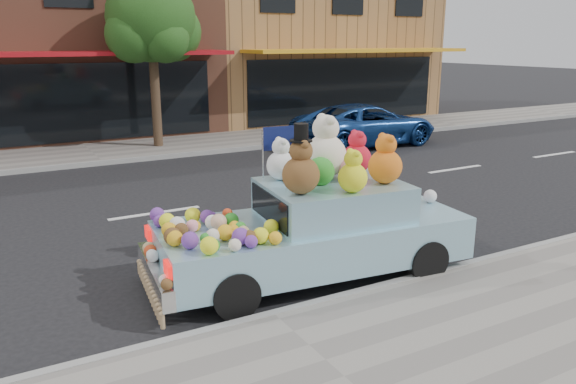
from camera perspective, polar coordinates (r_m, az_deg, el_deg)
ground at (r=11.28m, az=-13.37°, el=-2.12°), size 120.00×120.00×0.00m
near_sidewalk at (r=5.80m, az=5.73°, el=-18.60°), size 60.00×3.00×0.12m
far_sidewalk at (r=17.45m, az=-19.31°, el=3.71°), size 60.00×3.00×0.12m
near_kerb at (r=6.90m, az=-1.53°, el=-12.57°), size 60.00×0.12×0.13m
far_kerb at (r=16.00m, az=-18.35°, el=2.83°), size 60.00×0.12×0.13m
storefront_mid at (r=22.57m, az=-22.70°, el=15.00°), size 10.00×9.80×7.30m
storefront_right at (r=25.80m, az=0.76°, el=16.00°), size 10.00×9.80×7.30m
street_tree at (r=17.65m, az=-13.68°, el=16.13°), size 3.00×2.70×5.22m
car_blue at (r=18.18m, az=7.89°, el=6.79°), size 4.88×2.41×1.33m
art_car at (r=7.89m, az=2.67°, el=-3.08°), size 4.64×2.20×2.26m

